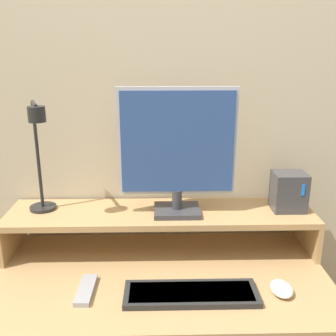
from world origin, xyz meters
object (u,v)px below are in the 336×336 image
router_dock (289,191)px  remote_control (86,290)px  keyboard (191,294)px  monitor (177,149)px  desk_lamp (39,154)px  mouse (282,289)px

router_dock → remote_control: size_ratio=0.92×
router_dock → keyboard: size_ratio=0.35×
monitor → desk_lamp: (-0.48, -0.01, -0.01)m
desk_lamp → router_dock: (0.89, 0.03, -0.16)m
monitor → desk_lamp: monitor is taller
router_dock → remote_control: bearing=-158.8°
keyboard → monitor: bearing=96.3°
desk_lamp → remote_control: size_ratio=2.61×
monitor → desk_lamp: bearing=-178.7°
monitor → mouse: (0.31, -0.27, -0.38)m
keyboard → remote_control: size_ratio=2.65×
monitor → mouse: 0.56m
monitor → desk_lamp: size_ratio=1.12×
mouse → monitor: bearing=139.0°
router_dock → keyboard: router_dock is taller
router_dock → keyboard: 0.53m
mouse → remote_control: (-0.61, 0.02, -0.01)m
monitor → desk_lamp: 0.48m
desk_lamp → keyboard: size_ratio=0.99×
mouse → desk_lamp: bearing=161.6°
monitor → router_dock: (0.41, 0.02, -0.17)m
desk_lamp → keyboard: (0.51, -0.27, -0.37)m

